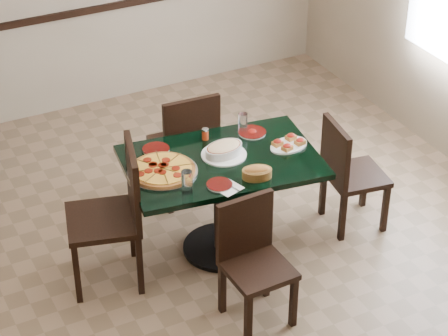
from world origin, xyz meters
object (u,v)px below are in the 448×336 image
chair_right (347,170)px  bread_basket (257,172)px  chair_far (187,142)px  chair_near (252,255)px  chair_left (116,208)px  lasagna_casserole (224,150)px  main_table (222,182)px  bruschetta_platter (289,143)px  pepperoni_pizza (162,170)px

chair_right → bread_basket: size_ratio=3.77×
chair_far → chair_near: 1.34m
chair_far → chair_right: size_ratio=1.08×
chair_far → chair_right: (0.88, -0.80, -0.04)m
chair_near → chair_left: size_ratio=0.83×
chair_right → chair_near: bearing=125.0°
chair_far → bread_basket: chair_far is taller
chair_right → chair_left: 1.68m
chair_near → lasagna_casserole: (0.16, 0.71, 0.33)m
lasagna_casserole → main_table: bearing=-142.8°
chair_right → bruschetta_platter: 0.54m
chair_far → lasagna_casserole: (-0.01, -0.62, 0.28)m
chair_near → chair_left: chair_left is taller
chair_left → bread_basket: chair_left is taller
chair_left → lasagna_casserole: size_ratio=3.27×
bruschetta_platter → lasagna_casserole: bearing=157.5°
bread_basket → pepperoni_pizza: bearing=163.9°
chair_right → bruschetta_platter: (-0.45, 0.08, 0.30)m
main_table → bruschetta_platter: (0.48, -0.06, 0.21)m
main_table → chair_left: (-0.74, 0.05, -0.00)m
chair_right → chair_left: size_ratio=0.85×
lasagna_casserole → bruschetta_platter: lasagna_casserole is taller
pepperoni_pizza → main_table: bearing=-5.0°
lasagna_casserole → bruschetta_platter: bearing=-22.1°
chair_left → bread_basket: 0.94m
main_table → chair_near: 0.69m
main_table → chair_near: size_ratio=1.67×
chair_far → chair_left: bearing=41.3°
chair_far → chair_near: size_ratio=1.11×
main_table → pepperoni_pizza: (-0.41, 0.04, 0.20)m
pepperoni_pizza → lasagna_casserole: lasagna_casserole is taller
bread_basket → chair_far: bearing=110.0°
chair_near → chair_right: size_ratio=0.97×
main_table → chair_left: size_ratio=1.39×
pepperoni_pizza → lasagna_casserole: bearing=0.5°
main_table → bread_basket: bread_basket is taller
pepperoni_pizza → lasagna_casserole: (0.45, 0.00, 0.03)m
bread_basket → lasagna_casserole: bearing=118.1°
main_table → lasagna_casserole: 0.23m
lasagna_casserole → chair_right: bearing=-21.3°
lasagna_casserole → bread_basket: size_ratio=1.35×
lasagna_casserole → pepperoni_pizza: bearing=170.4°
lasagna_casserole → bread_basket: lasagna_casserole is taller
chair_near → chair_left: bearing=128.9°
lasagna_casserole → bruschetta_platter: 0.46m
lasagna_casserole → bruschetta_platter: (0.45, -0.10, -0.02)m
chair_near → bruschetta_platter: size_ratio=2.63×
chair_right → chair_left: bearing=92.1°
chair_far → chair_left: chair_left is taller
chair_left → lasagna_casserole: (0.78, -0.01, 0.23)m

